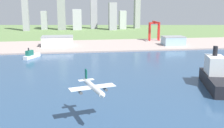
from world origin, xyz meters
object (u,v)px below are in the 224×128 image
at_px(cargo_ship, 216,76).
at_px(warehouse_main, 58,41).
at_px(warehouse_annex, 173,41).
at_px(ferry_boat, 31,55).
at_px(airplane_landing, 93,87).
at_px(port_crane_red, 155,27).

height_order(cargo_ship, warehouse_main, cargo_ship).
relative_size(cargo_ship, warehouse_annex, 1.80).
distance_m(cargo_ship, warehouse_annex, 255.82).
height_order(cargo_ship, ferry_boat, cargo_ship).
relative_size(cargo_ship, warehouse_main, 1.26).
bearing_deg(warehouse_annex, ferry_boat, -162.91).
xyz_separation_m(airplane_landing, warehouse_main, (-39.61, 338.65, -14.24)).
distance_m(airplane_landing, port_crane_red, 410.02).
height_order(ferry_boat, port_crane_red, port_crane_red).
xyz_separation_m(airplane_landing, warehouse_annex, (177.02, 314.55, -14.94)).
bearing_deg(warehouse_main, ferry_boat, -108.89).
height_order(ferry_boat, warehouse_annex, warehouse_annex).
bearing_deg(airplane_landing, port_crane_red, 67.17).
height_order(cargo_ship, warehouse_annex, cargo_ship).
bearing_deg(warehouse_main, airplane_landing, -83.33).
relative_size(ferry_boat, port_crane_red, 0.73).
height_order(warehouse_main, warehouse_annex, warehouse_main).
bearing_deg(ferry_boat, warehouse_main, 71.11).
distance_m(ferry_boat, port_crane_red, 273.82).
relative_size(port_crane_red, warehouse_annex, 1.13).
bearing_deg(warehouse_annex, airplane_landing, -119.37).
xyz_separation_m(airplane_landing, cargo_ship, (125.95, 63.88, -14.80)).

